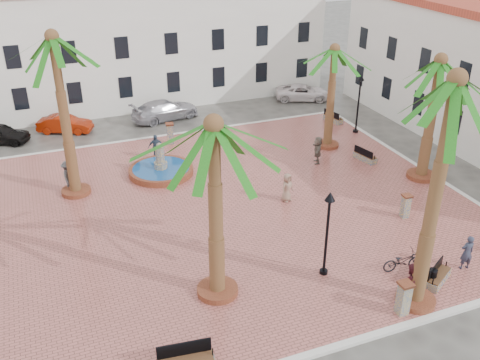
{
  "coord_description": "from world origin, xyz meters",
  "views": [
    {
      "loc": [
        -8.14,
        -23.29,
        14.4
      ],
      "look_at": [
        1.0,
        0.0,
        1.6
      ],
      "focal_mm": 40.0,
      "sensor_mm": 36.0,
      "label": 1
    }
  ],
  "objects": [
    {
      "name": "pedestrian_fountain_b",
      "position": [
        -1.82,
        7.36,
        0.97
      ],
      "size": [
        0.97,
        0.44,
        1.64
      ],
      "primitive_type": "imported",
      "rotation": [
        0.0,
        0.0,
        -0.04
      ],
      "color": "#354659",
      "rests_on": "plaza"
    },
    {
      "name": "bollard_se",
      "position": [
        3.74,
        -10.4,
        0.91
      ],
      "size": [
        0.53,
        0.53,
        1.47
      ],
      "rotation": [
        0.0,
        0.0,
        -0.01
      ],
      "color": "gray",
      "rests_on": "plaza"
    },
    {
      "name": "bench_ne",
      "position": [
        11.96,
        9.0,
        0.4
      ],
      "size": [
        0.87,
        1.72,
        0.87
      ],
      "rotation": [
        0.0,
        0.0,
        1.8
      ],
      "color": "gray",
      "rests_on": "plaza"
    },
    {
      "name": "lamppost_s",
      "position": [
        2.17,
        -7.01,
        2.88
      ],
      "size": [
        0.44,
        0.44,
        4.03
      ],
      "color": "black",
      "rests_on": "plaza"
    },
    {
      "name": "bicycle_a",
      "position": [
        5.48,
        -8.06,
        0.63
      ],
      "size": [
        1.89,
        0.88,
        0.96
      ],
      "primitive_type": "imported",
      "rotation": [
        0.0,
        0.0,
        1.43
      ],
      "color": "black",
      "rests_on": "plaza"
    },
    {
      "name": "ground",
      "position": [
        0.0,
        0.0,
        0.0
      ],
      "size": [
        120.0,
        120.0,
        0.0
      ],
      "primitive_type": "plane",
      "color": "#56544F",
      "rests_on": "ground"
    },
    {
      "name": "bollard_e",
      "position": [
        8.39,
        -4.35,
        0.82
      ],
      "size": [
        0.49,
        0.49,
        1.29
      ],
      "rotation": [
        0.0,
        0.0,
        -0.07
      ],
      "color": "gray",
      "rests_on": "plaza"
    },
    {
      "name": "kerb_n",
      "position": [
        0.0,
        11.0,
        0.08
      ],
      "size": [
        26.3,
        0.3,
        0.16
      ],
      "primitive_type": "cube",
      "color": "silver",
      "rests_on": "ground"
    },
    {
      "name": "plaza",
      "position": [
        0.0,
        0.0,
        0.07
      ],
      "size": [
        26.0,
        22.0,
        0.15
      ],
      "primitive_type": "cube",
      "color": "#B25E56",
      "rests_on": "ground"
    },
    {
      "name": "pedestrian_east",
      "position": [
        7.39,
        3.12,
        1.01
      ],
      "size": [
        1.11,
        1.67,
        1.72
      ],
      "primitive_type": "imported",
      "rotation": [
        0.0,
        0.0,
        -1.99
      ],
      "color": "#61564A",
      "rests_on": "plaza"
    },
    {
      "name": "car_white",
      "position": [
        12.45,
        14.78,
        0.63
      ],
      "size": [
        5.02,
        3.66,
        1.27
      ],
      "primitive_type": "imported",
      "rotation": [
        0.0,
        0.0,
        1.19
      ],
      "color": "white",
      "rests_on": "ground"
    },
    {
      "name": "palm_nw",
      "position": [
        -7.07,
        4.51,
        7.91
      ],
      "size": [
        5.21,
        5.21,
        9.03
      ],
      "color": "brown",
      "rests_on": "plaza"
    },
    {
      "name": "palm_sw",
      "position": [
        -2.57,
        -6.56,
        6.7
      ],
      "size": [
        5.56,
        5.56,
        7.83
      ],
      "color": "brown",
      "rests_on": "plaza"
    },
    {
      "name": "pedestrian_fountain_a",
      "position": [
        3.5,
        -0.57,
        0.95
      ],
      "size": [
        0.93,
        0.79,
        1.61
      ],
      "primitive_type": "imported",
      "rotation": [
        0.0,
        0.0,
        0.43
      ],
      "color": "#91705D",
      "rests_on": "plaza"
    },
    {
      "name": "kerb_s",
      "position": [
        0.0,
        -11.0,
        0.08
      ],
      "size": [
        26.3,
        0.3,
        0.16
      ],
      "primitive_type": "cube",
      "color": "silver",
      "rests_on": "ground"
    },
    {
      "name": "palm_e",
      "position": [
        12.14,
        -0.94,
        6.3
      ],
      "size": [
        5.49,
        5.49,
        7.4
      ],
      "color": "brown",
      "rests_on": "plaza"
    },
    {
      "name": "pedestrian_north",
      "position": [
        -7.34,
        5.05,
        1.03
      ],
      "size": [
        0.88,
        1.25,
        1.76
      ],
      "primitive_type": "imported",
      "rotation": [
        0.0,
        0.0,
        1.35
      ],
      "color": "#494A4F",
      "rests_on": "plaza"
    },
    {
      "name": "car_silver",
      "position": [
        0.59,
        14.46,
        0.75
      ],
      "size": [
        5.47,
        3.17,
        1.49
      ],
      "primitive_type": "imported",
      "rotation": [
        0.0,
        0.0,
        1.79
      ],
      "color": "#B1B0B9",
      "rests_on": "ground"
    },
    {
      "name": "bench_e",
      "position": [
        10.35,
        2.29,
        0.39
      ],
      "size": [
        0.85,
        1.7,
        0.86
      ],
      "rotation": [
        0.0,
        0.0,
        1.79
      ],
      "color": "gray",
      "rests_on": "plaza"
    },
    {
      "name": "lamppost_e",
      "position": [
        12.4,
        6.6,
        2.99
      ],
      "size": [
        0.46,
        0.46,
        4.19
      ],
      "color": "black",
      "rests_on": "plaza"
    },
    {
      "name": "bench_se",
      "position": [
        6.38,
        -9.34,
        0.4
      ],
      "size": [
        1.68,
        1.26,
        0.87
      ],
      "rotation": [
        0.0,
        0.0,
        0.52
      ],
      "color": "gray",
      "rests_on": "plaza"
    },
    {
      "name": "litter_bin",
      "position": [
        6.02,
        -9.35,
        0.52
      ],
      "size": [
        0.38,
        0.38,
        0.74
      ],
      "primitive_type": "cylinder",
      "color": "black",
      "rests_on": "plaza"
    },
    {
      "name": "kerb_e",
      "position": [
        13.0,
        0.0,
        0.08
      ],
      "size": [
        0.3,
        22.3,
        0.16
      ],
      "primitive_type": "cube",
      "color": "silver",
      "rests_on": "ground"
    },
    {
      "name": "fountain",
      "position": [
        -2.05,
        5.17,
        0.42
      ],
      "size": [
        3.85,
        3.85,
        1.99
      ],
      "color": "brown",
      "rests_on": "plaza"
    },
    {
      "name": "building_north",
      "position": [
        -0.0,
        19.99,
        4.77
      ],
      "size": [
        30.4,
        7.4,
        9.5
      ],
      "color": "white",
      "rests_on": "ground"
    },
    {
      "name": "cyclist_a",
      "position": [
        8.13,
        -8.95,
        0.98
      ],
      "size": [
        0.67,
        0.5,
        1.66
      ],
      "primitive_type": "imported",
      "rotation": [
        0.0,
        0.0,
        2.96
      ],
      "color": "#2D3246",
      "rests_on": "plaza"
    },
    {
      "name": "palm_s",
      "position": [
        4.67,
        -10.06,
        8.49
      ],
      "size": [
        5.16,
        5.16,
        9.63
      ],
      "color": "brown",
      "rests_on": "plaza"
    },
    {
      "name": "car_red",
      "position": [
        -6.73,
        14.5,
        0.63
      ],
      "size": [
        4.01,
        2.75,
        1.25
      ],
      "primitive_type": "imported",
      "rotation": [
        0.0,
        0.0,
        1.15
      ],
      "color": "#971E06",
      "rests_on": "ground"
    },
    {
      "name": "palm_ne",
      "position": [
        9.29,
        5.16,
        5.87
      ],
      "size": [
        4.91,
        4.91,
        6.85
      ],
      "color": "brown",
      "rests_on": "plaza"
    },
    {
      "name": "bollard_n",
      "position": [
        -0.35,
        9.41,
        0.9
      ],
      "size": [
        0.6,
        0.6,
        1.45
      ],
      "rotation": [
        0.0,
        0.0,
        -0.17
      ],
      "color": "gray",
      "rests_on": "plaza"
    },
    {
      "name": "cyclist_b",
      "position": [
        4.42,
        -9.85,
        1.03
      ],
      "size": [
        1.08,
        1.02,
        1.76
      ],
      "primitive_type": "imported",
      "rotation": [
        0.0,
        0.0,
        3.7
      ],
      "color": "#561B25",
      "rests_on": "plaza"
    }
  ]
}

